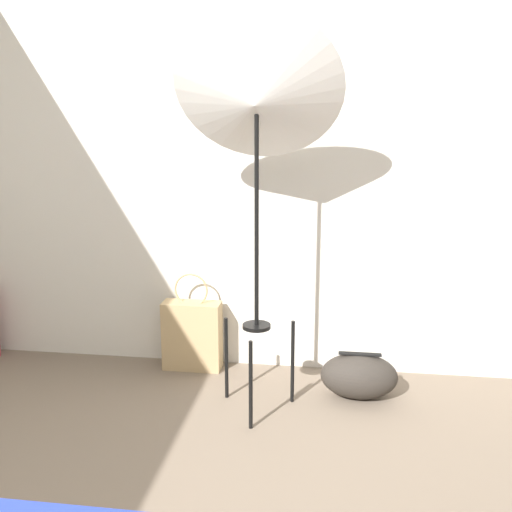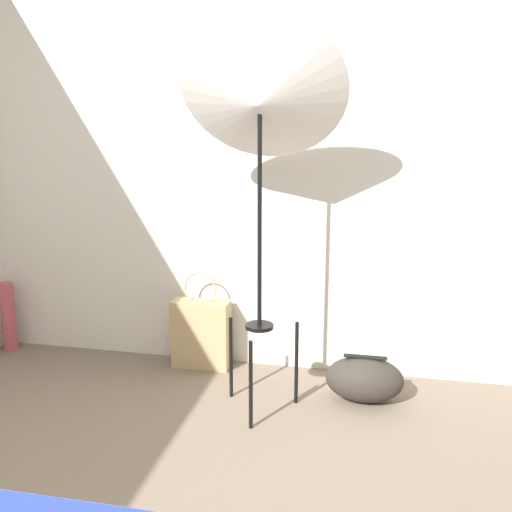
% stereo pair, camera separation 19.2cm
% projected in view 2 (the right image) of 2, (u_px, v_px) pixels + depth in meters
% --- Properties ---
extents(wall_back, '(8.00, 0.05, 2.60)m').
position_uv_depth(wall_back, '(262.00, 153.00, 3.47)').
color(wall_back, silver).
rests_on(wall_back, ground_plane).
extents(photo_umbrella, '(0.83, 0.60, 1.98)m').
position_uv_depth(photo_umbrella, '(260.00, 100.00, 2.81)').
color(photo_umbrella, black).
rests_on(photo_umbrella, ground_plane).
extents(tote_bag, '(0.35, 0.14, 0.60)m').
position_uv_depth(tote_bag, '(201.00, 333.00, 3.66)').
color(tote_bag, tan).
rests_on(tote_bag, ground_plane).
extents(duffel_bag, '(0.42, 0.25, 0.26)m').
position_uv_depth(duffel_bag, '(364.00, 379.00, 3.23)').
color(duffel_bag, '#332D28').
rests_on(duffel_bag, ground_plane).
extents(paper_roll, '(0.09, 0.09, 0.46)m').
position_uv_depth(paper_roll, '(8.00, 317.00, 3.92)').
color(paper_roll, '#BC4C56').
rests_on(paper_roll, ground_plane).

